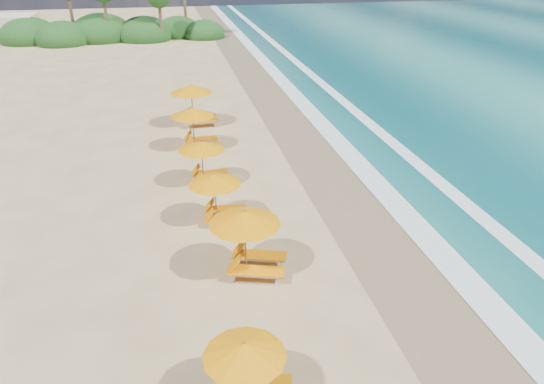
{
  "coord_description": "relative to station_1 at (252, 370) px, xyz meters",
  "views": [
    {
      "loc": [
        -3.62,
        -17.33,
        10.08
      ],
      "look_at": [
        0.0,
        0.0,
        1.2
      ],
      "focal_mm": 32.56,
      "sensor_mm": 36.0,
      "label": 1
    }
  ],
  "objects": [
    {
      "name": "ground",
      "position": [
        2.35,
        8.93,
        -1.14
      ],
      "size": [
        160.0,
        160.0,
        0.0
      ],
      "primitive_type": "plane",
      "color": "tan",
      "rests_on": "ground"
    },
    {
      "name": "wet_sand",
      "position": [
        6.35,
        8.93,
        -1.13
      ],
      "size": [
        4.0,
        160.0,
        0.01
      ],
      "primitive_type": "cube",
      "color": "olive",
      "rests_on": "ground"
    },
    {
      "name": "surf_foam",
      "position": [
        9.05,
        8.93,
        -1.11
      ],
      "size": [
        4.0,
        160.0,
        0.01
      ],
      "color": "white",
      "rests_on": "ground"
    },
    {
      "name": "station_1",
      "position": [
        0.0,
        0.0,
        0.0
      ],
      "size": [
        2.48,
        2.38,
        2.03
      ],
      "rotation": [
        0.0,
        0.0,
        -0.22
      ],
      "color": "olive",
      "rests_on": "ground"
    },
    {
      "name": "station_2",
      "position": [
        0.89,
        5.41,
        0.24
      ],
      "size": [
        3.09,
        3.02,
        2.45
      ],
      "rotation": [
        0.0,
        0.0,
        -0.3
      ],
      "color": "olive",
      "rests_on": "ground"
    },
    {
      "name": "station_3",
      "position": [
        0.26,
        9.12,
        0.08
      ],
      "size": [
        2.5,
        2.36,
        2.16
      ],
      "rotation": [
        0.0,
        0.0,
        -0.12
      ],
      "color": "olive",
      "rests_on": "ground"
    },
    {
      "name": "station_4",
      "position": [
        0.03,
        12.82,
        0.09
      ],
      "size": [
        2.43,
        2.26,
        2.19
      ],
      "rotation": [
        0.0,
        0.0,
        0.05
      ],
      "color": "olive",
      "rests_on": "ground"
    },
    {
      "name": "station_5",
      "position": [
        -0.07,
        17.46,
        0.2
      ],
      "size": [
        2.56,
        2.36,
        2.38
      ],
      "rotation": [
        0.0,
        0.0,
        0.01
      ],
      "color": "olive",
      "rests_on": "ground"
    },
    {
      "name": "station_6",
      "position": [
        0.15,
        21.47,
        0.34
      ],
      "size": [
        2.85,
        2.63,
        2.62
      ],
      "rotation": [
        0.0,
        0.0,
        0.02
      ],
      "color": "olive",
      "rests_on": "ground"
    },
    {
      "name": "treeline",
      "position": [
        -7.59,
        54.44,
        -0.14
      ],
      "size": [
        25.8,
        8.8,
        9.74
      ],
      "color": "#163D14",
      "rests_on": "ground"
    },
    {
      "name": "beach_building",
      "position": [
        -19.65,
        56.93,
        0.26
      ],
      "size": [
        7.0,
        5.0,
        2.8
      ],
      "primitive_type": "cube",
      "color": "beige",
      "rests_on": "ground"
    }
  ]
}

